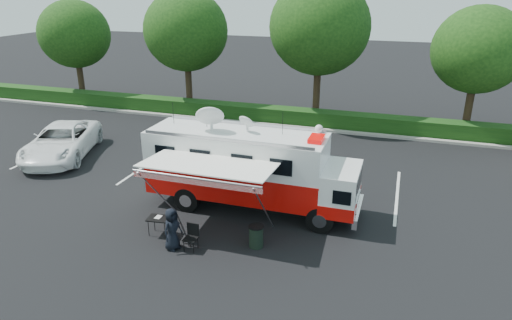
{
  "coord_description": "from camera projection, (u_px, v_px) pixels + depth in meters",
  "views": [
    {
      "loc": [
        5.21,
        -15.49,
        8.46
      ],
      "look_at": [
        0.0,
        0.5,
        1.9
      ],
      "focal_mm": 32.0,
      "sensor_mm": 36.0,
      "label": 1
    }
  ],
  "objects": [
    {
      "name": "awning",
      "position": [
        207.0,
        168.0,
        15.49
      ],
      "size": [
        4.55,
        2.37,
        2.75
      ],
      "color": "white",
      "rests_on": "ground_plane"
    },
    {
      "name": "trash_bin",
      "position": [
        256.0,
        236.0,
        15.52
      ],
      "size": [
        0.53,
        0.53,
        0.79
      ],
      "color": "black",
      "rests_on": "ground_plane"
    },
    {
      "name": "back_border",
      "position": [
        337.0,
        44.0,
        27.58
      ],
      "size": [
        60.0,
        6.14,
        8.87
      ],
      "color": "#9E998E",
      "rests_on": "ground_plane"
    },
    {
      "name": "ground_plane",
      "position": [
        252.0,
        208.0,
        18.3
      ],
      "size": [
        120.0,
        120.0,
        0.0
      ],
      "primitive_type": "plane",
      "color": "black",
      "rests_on": "ground"
    },
    {
      "name": "white_suv",
      "position": [
        64.0,
        156.0,
        23.77
      ],
      "size": [
        4.59,
        6.51,
        1.65
      ],
      "primitive_type": "imported",
      "rotation": [
        0.0,
        0.0,
        0.35
      ],
      "color": "white",
      "rests_on": "ground_plane"
    },
    {
      "name": "stall_lines",
      "position": [
        262.0,
        178.0,
        21.1
      ],
      "size": [
        24.12,
        5.5,
        0.01
      ],
      "color": "silver",
      "rests_on": "ground_plane"
    },
    {
      "name": "folding_chair",
      "position": [
        192.0,
        235.0,
        15.35
      ],
      "size": [
        0.44,
        0.46,
        0.91
      ],
      "color": "black",
      "rests_on": "ground_plane"
    },
    {
      "name": "folding_table",
      "position": [
        159.0,
        219.0,
        16.17
      ],
      "size": [
        0.86,
        0.65,
        0.68
      ],
      "color": "black",
      "rests_on": "ground_plane"
    },
    {
      "name": "command_truck",
      "position": [
        250.0,
        169.0,
        17.7
      ],
      "size": [
        8.34,
        2.3,
        4.01
      ],
      "color": "black",
      "rests_on": "ground_plane"
    },
    {
      "name": "person",
      "position": [
        174.0,
        248.0,
        15.55
      ],
      "size": [
        0.68,
        0.85,
        1.5
      ],
      "primitive_type": "imported",
      "rotation": [
        0.0,
        0.0,
        1.25
      ],
      "color": "black",
      "rests_on": "ground_plane"
    }
  ]
}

